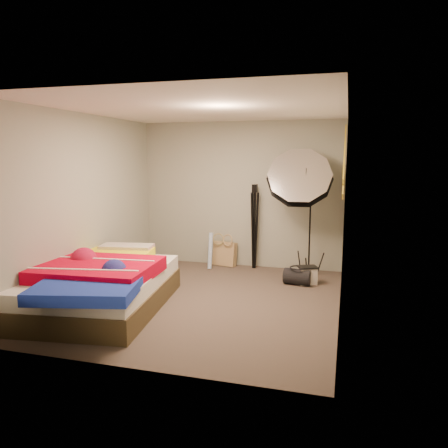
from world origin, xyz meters
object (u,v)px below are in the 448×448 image
(wrapping_roll, at_px, (210,251))
(duffel_bag, at_px, (297,277))
(camera_tripod, at_px, (254,221))
(photo_umbrella, at_px, (300,180))
(tote_bag, at_px, (225,254))
(bed, at_px, (101,284))
(camera_case, at_px, (307,276))

(wrapping_roll, bearing_deg, duffel_bag, -20.26)
(camera_tripod, bearing_deg, photo_umbrella, -23.91)
(tote_bag, height_order, wrapping_roll, wrapping_roll)
(wrapping_roll, relative_size, bed, 0.25)
(tote_bag, relative_size, camera_tripod, 0.29)
(wrapping_roll, distance_m, camera_case, 1.78)
(tote_bag, xyz_separation_m, wrapping_roll, (-0.18, -0.26, 0.10))
(duffel_bag, bearing_deg, bed, -135.13)
(camera_tripod, bearing_deg, tote_bag, 176.11)
(tote_bag, bearing_deg, camera_tripod, 10.00)
(camera_case, bearing_deg, wrapping_roll, 140.38)
(wrapping_roll, xyz_separation_m, photo_umbrella, (1.50, -0.12, 1.24))
(camera_case, relative_size, duffel_bag, 0.65)
(tote_bag, relative_size, camera_case, 1.65)
(duffel_bag, bearing_deg, photo_umbrella, 104.39)
(tote_bag, bearing_deg, camera_case, -13.12)
(duffel_bag, height_order, photo_umbrella, photo_umbrella)
(bed, height_order, photo_umbrella, photo_umbrella)
(camera_case, xyz_separation_m, duffel_bag, (-0.14, -0.06, -0.01))
(camera_case, distance_m, duffel_bag, 0.16)
(camera_case, bearing_deg, tote_bag, 130.06)
(camera_case, distance_m, bed, 3.01)
(wrapping_roll, height_order, bed, bed)
(duffel_bag, xyz_separation_m, camera_tripod, (-0.83, 0.80, 0.71))
(bed, height_order, camera_tripod, camera_tripod)
(tote_bag, relative_size, photo_umbrella, 0.19)
(photo_umbrella, xyz_separation_m, camera_tripod, (-0.78, 0.35, -0.72))
(camera_case, height_order, duffel_bag, camera_case)
(tote_bag, bearing_deg, duffel_bag, -17.51)
(tote_bag, height_order, camera_tripod, camera_tripod)
(tote_bag, height_order, photo_umbrella, photo_umbrella)
(wrapping_roll, relative_size, camera_case, 2.43)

